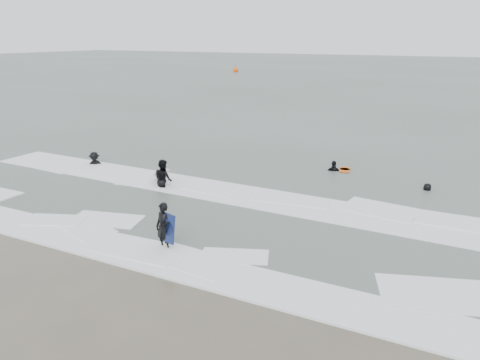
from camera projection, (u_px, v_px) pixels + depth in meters
The scene contains 10 objects.
ground at pixel (168, 252), 15.21m from camera, with size 320.00×320.00×0.00m, color brown.
sea at pixel (439, 75), 82.67m from camera, with size 320.00×320.00×0.00m, color #47544C.
surfer_centre at pixel (165, 250), 15.38m from camera, with size 0.60×0.40×1.66m, color black.
surfer_wading at pixel (164, 188), 21.67m from camera, with size 0.92×0.72×1.90m, color black.
surfer_breaker at pixel (95, 166), 25.32m from camera, with size 1.04×0.60×1.61m, color black.
surfer_right_near at pixel (334, 172), 24.24m from camera, with size 1.01×0.42×1.72m, color black.
surfer_right_far at pixel (427, 191), 21.21m from camera, with size 0.73×0.48×1.50m, color black.
surf_foam at pixel (224, 214), 18.32m from camera, with size 30.03×9.06×0.09m.
bodyboards at pixel (236, 185), 20.41m from camera, with size 7.76×12.64×1.25m.
buoy at pixel (236, 70), 89.31m from camera, with size 1.00×1.00×1.65m.
Camera 1 is at (8.56, -11.12, 6.76)m, focal length 35.00 mm.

